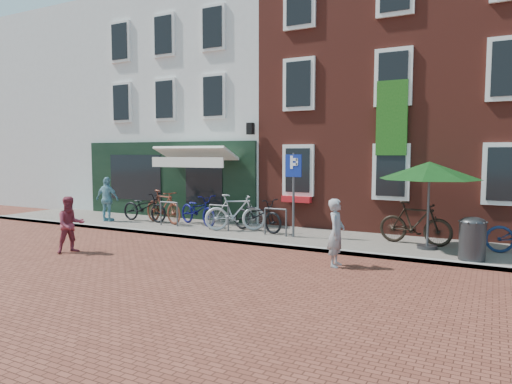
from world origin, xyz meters
The scene contains 17 objects.
ground centered at (0.00, 0.00, 0.00)m, with size 80.00×80.00×0.00m, color brown.
sidewalk centered at (1.00, 1.50, 0.05)m, with size 24.00×3.00×0.10m, color slate.
building_stucco centered at (-5.00, 7.00, 4.50)m, with size 8.00×8.00×9.00m, color silver.
building_brick_mid centered at (2.00, 7.00, 5.00)m, with size 6.00×8.00×10.00m, color maroon.
filler_left centered at (-12.50, 7.00, 4.50)m, with size 7.00×8.00×9.00m, color silver.
litter_bin centered at (5.87, 0.44, 0.65)m, with size 0.58×0.58×1.07m.
parking_sign centered at (1.08, 1.19, 1.78)m, with size 0.50×0.07×2.47m.
parasol centered at (4.79, 1.30, 2.21)m, with size 2.53×2.53×2.35m.
woman centered at (3.15, -1.21, 0.77)m, with size 0.56×0.37×1.54m, color gray.
boy centered at (-3.37, -2.98, 0.73)m, with size 0.71×0.55×1.46m, color #8D3140.
cafe_person centered at (-6.13, 1.00, 0.90)m, with size 0.94×0.39×1.61m, color #6FA7B5.
bicycle_0 centered at (-4.90, 1.58, 0.62)m, with size 0.70×2.00×1.05m, color black.
bicycle_1 centered at (-4.07, 1.59, 0.68)m, with size 0.55×1.94×1.16m, color maroon.
bicycle_2 centered at (-2.71, 1.79, 0.62)m, with size 0.70×2.00×1.05m, color #0D0D52.
bicycle_3 centered at (-1.01, 1.39, 0.68)m, with size 0.55×1.94×1.16m, color #AFB0B2.
bicycle_4 centered at (-0.32, 1.58, 0.62)m, with size 0.70×2.00×1.05m, color black.
bicycle_5 centered at (4.41, 1.74, 0.68)m, with size 0.55×1.94×1.16m, color black.
Camera 1 is at (6.29, -11.09, 2.56)m, focal length 32.12 mm.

